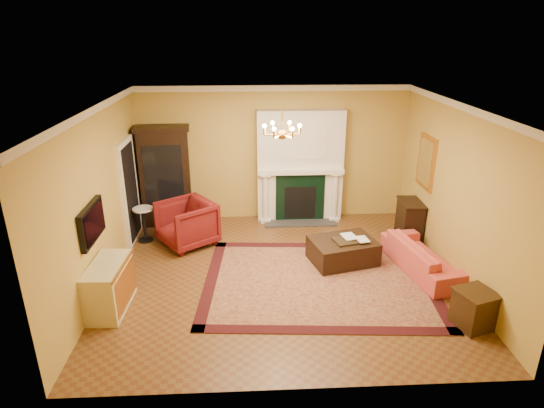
{
  "coord_description": "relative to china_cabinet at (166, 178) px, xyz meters",
  "views": [
    {
      "loc": [
        -0.53,
        -7.09,
        4.13
      ],
      "look_at": [
        -0.14,
        0.3,
        1.25
      ],
      "focal_mm": 30.0,
      "sensor_mm": 36.0,
      "label": 1
    }
  ],
  "objects": [
    {
      "name": "pedestal_table",
      "position": [
        -0.34,
        -0.94,
        -0.63
      ],
      "size": [
        0.41,
        0.41,
        0.73
      ],
      "color": "black",
      "rests_on": "floor"
    },
    {
      "name": "console_table",
      "position": [
        5.14,
        -1.07,
        -0.67
      ],
      "size": [
        0.43,
        0.72,
        0.78
      ],
      "primitive_type": "cube",
      "rotation": [
        0.0,
        0.0,
        -0.05
      ],
      "color": "black",
      "rests_on": "floor"
    },
    {
      "name": "commode",
      "position": [
        -0.37,
        -3.37,
        -0.66
      ],
      "size": [
        0.54,
        1.07,
        0.78
      ],
      "primitive_type": "cube",
      "rotation": [
        0.0,
        0.0,
        -0.04
      ],
      "color": "beige",
      "rests_on": "floor"
    },
    {
      "name": "wall_front",
      "position": [
        2.36,
        -5.25,
        0.45
      ],
      "size": [
        6.0,
        0.02,
        3.0
      ],
      "primitive_type": "cube",
      "color": "#B59141",
      "rests_on": "floor"
    },
    {
      "name": "floor",
      "position": [
        2.36,
        -2.49,
        -1.06
      ],
      "size": [
        6.0,
        5.5,
        0.02
      ],
      "primitive_type": "cube",
      "color": "brown",
      "rests_on": "ground"
    },
    {
      "name": "ottoman_tray",
      "position": [
        3.62,
        -2.1,
        -0.59
      ],
      "size": [
        0.58,
        0.5,
        0.03
      ],
      "primitive_type": "cube",
      "rotation": [
        0.0,
        0.0,
        0.26
      ],
      "color": "black",
      "rests_on": "leather_ottoman"
    },
    {
      "name": "chandelier",
      "position": [
        2.36,
        -2.49,
        1.55
      ],
      "size": [
        0.63,
        0.55,
        0.53
      ],
      "color": "gold",
      "rests_on": "ceiling"
    },
    {
      "name": "crown_molding",
      "position": [
        2.36,
        -1.53,
        1.89
      ],
      "size": [
        6.0,
        5.5,
        0.12
      ],
      "color": "silver",
      "rests_on": "ceiling"
    },
    {
      "name": "book_b",
      "position": [
        3.79,
        -2.14,
        -0.43
      ],
      "size": [
        0.21,
        0.06,
        0.28
      ],
      "primitive_type": "imported",
      "rotation": [
        0.0,
        0.0,
        0.16
      ],
      "color": "gray",
      "rests_on": "ottoman_tray"
    },
    {
      "name": "coral_sofa",
      "position": [
        4.94,
        -2.45,
        -0.68
      ],
      "size": [
        0.91,
        1.96,
        0.74
      ],
      "primitive_type": "imported",
      "rotation": [
        0.0,
        0.0,
        1.77
      ],
      "color": "#CA4F40",
      "rests_on": "floor"
    },
    {
      "name": "topiary_right",
      "position": [
        3.67,
        0.04,
        0.4
      ],
      "size": [
        0.15,
        0.15,
        0.41
      ],
      "color": "gray",
      "rests_on": "fireplace"
    },
    {
      "name": "wall_left",
      "position": [
        -0.65,
        -2.49,
        0.45
      ],
      "size": [
        0.02,
        5.5,
        3.0
      ],
      "primitive_type": "cube",
      "color": "#B59141",
      "rests_on": "floor"
    },
    {
      "name": "wingback_armchair",
      "position": [
        0.56,
        -1.15,
        -0.55
      ],
      "size": [
        1.32,
        1.33,
        1.01
      ],
      "primitive_type": "imported",
      "rotation": [
        0.0,
        0.0,
        -0.94
      ],
      "color": "maroon",
      "rests_on": "floor"
    },
    {
      "name": "topiary_left",
      "position": [
        2.31,
        0.04,
        0.42
      ],
      "size": [
        0.17,
        0.17,
        0.45
      ],
      "color": "gray",
      "rests_on": "fireplace"
    },
    {
      "name": "book_a",
      "position": [
        3.55,
        -2.03,
        -0.41
      ],
      "size": [
        0.24,
        0.08,
        0.32
      ],
      "primitive_type": "imported",
      "rotation": [
        0.0,
        0.0,
        0.22
      ],
      "color": "gray",
      "rests_on": "ottoman_tray"
    },
    {
      "name": "doorway",
      "position": [
        -0.59,
        -0.79,
        -0.01
      ],
      "size": [
        0.08,
        1.05,
        2.1
      ],
      "color": "silver",
      "rests_on": "wall_left"
    },
    {
      "name": "gilt_mirror",
      "position": [
        5.33,
        -1.09,
        0.6
      ],
      "size": [
        0.06,
        0.76,
        1.05
      ],
      "color": "gold",
      "rests_on": "wall_right"
    },
    {
      "name": "end_table",
      "position": [
        5.08,
        -4.11,
        -0.78
      ],
      "size": [
        0.6,
        0.6,
        0.55
      ],
      "primitive_type": "cube",
      "rotation": [
        0.0,
        0.0,
        0.32
      ],
      "color": "#36230E",
      "rests_on": "floor"
    },
    {
      "name": "tv_panel",
      "position": [
        -0.59,
        -3.09,
        0.3
      ],
      "size": [
        0.09,
        0.95,
        0.58
      ],
      "color": "black",
      "rests_on": "wall_left"
    },
    {
      "name": "oriental_rug",
      "position": [
        3.0,
        -2.74,
        -1.05
      ],
      "size": [
        4.14,
        3.23,
        0.02
      ],
      "primitive_type": "cube",
      "rotation": [
        0.0,
        0.0,
        -0.07
      ],
      "color": "#480F10",
      "rests_on": "floor"
    },
    {
      "name": "leather_ottoman",
      "position": [
        3.55,
        -2.05,
        -0.82
      ],
      "size": [
        1.34,
        1.11,
        0.43
      ],
      "primitive_type": "cube",
      "rotation": [
        0.0,
        0.0,
        0.26
      ],
      "color": "black",
      "rests_on": "oriental_rug"
    },
    {
      "name": "china_cabinet",
      "position": [
        0.0,
        0.0,
        0.0
      ],
      "size": [
        1.1,
        0.59,
        2.11
      ],
      "primitive_type": "cube",
      "rotation": [
        0.0,
        0.0,
        0.11
      ],
      "color": "black",
      "rests_on": "floor"
    },
    {
      "name": "fireplace",
      "position": [
        2.96,
        0.08,
        0.14
      ],
      "size": [
        1.9,
        0.7,
        2.5
      ],
      "color": "silver",
      "rests_on": "wall_back"
    },
    {
      "name": "wall_right",
      "position": [
        5.37,
        -2.49,
        0.45
      ],
      "size": [
        0.02,
        5.5,
        3.0
      ],
      "primitive_type": "cube",
      "color": "#B59141",
      "rests_on": "floor"
    },
    {
      "name": "ceiling",
      "position": [
        2.36,
        -2.49,
        1.96
      ],
      "size": [
        6.0,
        5.5,
        0.02
      ],
      "primitive_type": "cube",
      "color": "white",
      "rests_on": "wall_back"
    },
    {
      "name": "wall_back",
      "position": [
        2.36,
        0.27,
        0.45
      ],
      "size": [
        6.0,
        0.02,
        3.0
      ],
      "primitive_type": "cube",
      "color": "#B59141",
      "rests_on": "floor"
    }
  ]
}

